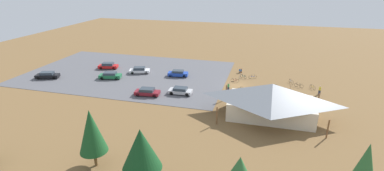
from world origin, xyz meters
The scene contains 29 objects.
ground centered at (0.00, 0.00, 0.00)m, with size 160.00×160.00×0.00m, color brown.
parking_lot_asphalt centered at (24.53, -1.52, 0.03)m, with size 43.98×28.41×0.05m, color #56565B.
bike_pavilion centered at (-6.26, 12.19, 3.02)m, with size 15.25×9.47×5.36m.
trash_bin centered at (0.25, -8.08, 0.45)m, with size 0.60×0.60×0.90m, color brown.
lot_sign centered at (-0.03, -3.86, 1.41)m, with size 0.56×0.08×2.20m.
pine_west centered at (5.72, 32.25, 4.90)m, with size 3.88×3.88×7.05m.
pine_center centered at (-13.70, 30.50, 5.26)m, with size 2.45×2.45×7.65m.
pine_east centered at (12.69, 29.86, 4.45)m, with size 3.09×3.09×7.01m.
bicycle_white_yard_right centered at (-6.14, 1.40, 0.39)m, with size 0.48×1.75×0.88m.
bicycle_yellow_near_porch centered at (-14.09, -1.69, 0.36)m, with size 0.88×1.40×0.80m.
bicycle_silver_front_row centered at (-10.32, -3.85, 0.37)m, with size 0.80×1.57×0.86m.
bicycle_blue_mid_cluster centered at (-2.62, -4.90, 0.36)m, with size 1.58×0.73×0.83m.
bicycle_purple_edge_south centered at (-11.09, 4.14, 0.39)m, with size 1.59×0.84×0.86m.
bicycle_red_lone_west centered at (0.75, -1.66, 0.37)m, with size 1.69×0.48×0.83m.
bicycle_orange_back_row centered at (-9.93, 0.20, 0.36)m, with size 0.48×1.66×0.80m.
bicycle_teal_yard_center centered at (-0.70, -4.48, 0.37)m, with size 1.38×1.14×0.81m.
bicycle_black_edge_north centered at (-11.61, -1.96, 0.40)m, with size 1.63×0.84×0.92m.
bicycle_green_yard_front centered at (-0.74, 2.99, 0.38)m, with size 0.82×1.64×0.80m.
bicycle_white_lone_east centered at (-6.97, -0.24, 0.39)m, with size 1.41×1.14×0.84m.
bicycle_yellow_yard_left centered at (-8.77, 3.26, 0.35)m, with size 1.21×1.27×0.83m.
car_white_aisle_side centered at (21.95, -1.91, 0.73)m, with size 4.74×3.11×1.38m.
car_black_far_end centered at (39.25, 6.31, 0.75)m, with size 4.98×3.11×1.40m.
car_silver_back_corner centered at (9.61, 7.27, 0.69)m, with size 4.32×1.99×1.27m.
car_blue_inner_stall centered at (12.99, -1.96, 0.73)m, with size 4.45×2.31×1.36m.
car_maroon_near_entry centered at (15.20, 9.43, 0.72)m, with size 4.64×2.36×1.35m.
car_green_end_stall centered at (26.35, 3.05, 0.75)m, with size 4.80×2.82×1.39m.
car_red_second_row centered at (30.43, -3.08, 0.75)m, with size 4.70×2.83×1.41m.
visitor_at_bikes centered at (-14.95, 0.85, 0.88)m, with size 0.40×0.38×1.69m.
visitor_crossing_yard centered at (1.34, 3.65, 0.89)m, with size 0.40×0.39×1.71m.
Camera 1 is at (-4.87, 53.16, 20.18)m, focal length 26.60 mm.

